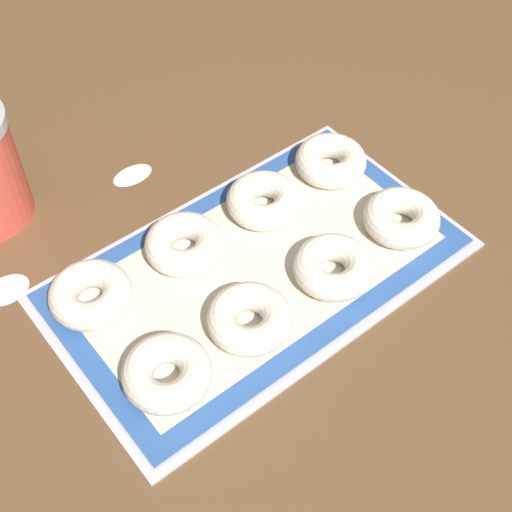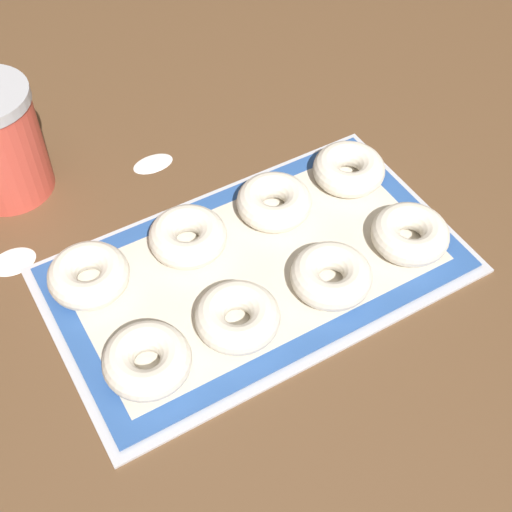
# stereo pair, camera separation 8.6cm
# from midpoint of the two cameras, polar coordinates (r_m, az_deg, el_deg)

# --- Properties ---
(ground_plane) EXTENTS (2.80, 2.80, 0.00)m
(ground_plane) POSITION_cam_midpoint_polar(r_m,az_deg,el_deg) (0.95, 3.66, -0.93)
(ground_plane) COLOR brown
(baking_tray) EXTENTS (0.54, 0.32, 0.01)m
(baking_tray) POSITION_cam_midpoint_polar(r_m,az_deg,el_deg) (0.94, 2.61, -1.15)
(baking_tray) COLOR silver
(baking_tray) RESTS_ON ground_plane
(baking_mat) EXTENTS (0.52, 0.29, 0.00)m
(baking_mat) POSITION_cam_midpoint_polar(r_m,az_deg,el_deg) (0.93, 2.62, -0.95)
(baking_mat) COLOR #2D569E
(baking_mat) RESTS_ON baking_tray
(bagel_front_far_left) EXTENTS (0.10, 0.10, 0.04)m
(bagel_front_far_left) POSITION_cam_midpoint_polar(r_m,az_deg,el_deg) (0.83, -5.78, -8.49)
(bagel_front_far_left) COLOR silver
(bagel_front_far_left) RESTS_ON baking_mat
(bagel_front_mid_left) EXTENTS (0.10, 0.10, 0.04)m
(bagel_front_mid_left) POSITION_cam_midpoint_polar(r_m,az_deg,el_deg) (0.86, 1.37, -5.08)
(bagel_front_mid_left) COLOR silver
(bagel_front_mid_left) RESTS_ON baking_mat
(bagel_front_mid_right) EXTENTS (0.10, 0.10, 0.04)m
(bagel_front_mid_right) POSITION_cam_midpoint_polar(r_m,az_deg,el_deg) (0.91, 8.73, -1.74)
(bagel_front_mid_right) COLOR silver
(bagel_front_mid_right) RESTS_ON baking_mat
(bagel_front_far_right) EXTENTS (0.10, 0.10, 0.04)m
(bagel_front_far_right) POSITION_cam_midpoint_polar(r_m,az_deg,el_deg) (0.97, 14.70, 1.57)
(bagel_front_far_right) COLOR silver
(bagel_front_far_right) RESTS_ON baking_mat
(bagel_back_far_left) EXTENTS (0.10, 0.10, 0.04)m
(bagel_back_far_left) POSITION_cam_midpoint_polar(r_m,az_deg,el_deg) (0.91, -10.66, -1.68)
(bagel_back_far_left) COLOR silver
(bagel_back_far_left) RESTS_ON baking_mat
(bagel_back_mid_left) EXTENTS (0.10, 0.10, 0.04)m
(bagel_back_mid_left) POSITION_cam_midpoint_polar(r_m,az_deg,el_deg) (0.94, -2.90, 1.42)
(bagel_back_mid_left) COLOR silver
(bagel_back_mid_left) RESTS_ON baking_mat
(bagel_back_mid_right) EXTENTS (0.10, 0.10, 0.04)m
(bagel_back_mid_right) POSITION_cam_midpoint_polar(r_m,az_deg,el_deg) (0.98, 3.95, 4.21)
(bagel_back_mid_right) COLOR silver
(bagel_back_mid_right) RESTS_ON baking_mat
(bagel_back_far_right) EXTENTS (0.10, 0.10, 0.04)m
(bagel_back_far_right) POSITION_cam_midpoint_polar(r_m,az_deg,el_deg) (1.04, 9.79, 6.74)
(bagel_back_far_right) COLOR silver
(bagel_back_far_right) RESTS_ON baking_mat
(flour_patch_near) EXTENTS (0.06, 0.05, 0.00)m
(flour_patch_near) POSITION_cam_midpoint_polar(r_m,az_deg,el_deg) (0.99, -16.56, -0.54)
(flour_patch_near) COLOR white
(flour_patch_near) RESTS_ON ground_plane
(flour_patch_far) EXTENTS (0.06, 0.04, 0.00)m
(flour_patch_far) POSITION_cam_midpoint_polar(r_m,az_deg,el_deg) (1.09, -6.01, 7.29)
(flour_patch_far) COLOR white
(flour_patch_far) RESTS_ON ground_plane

